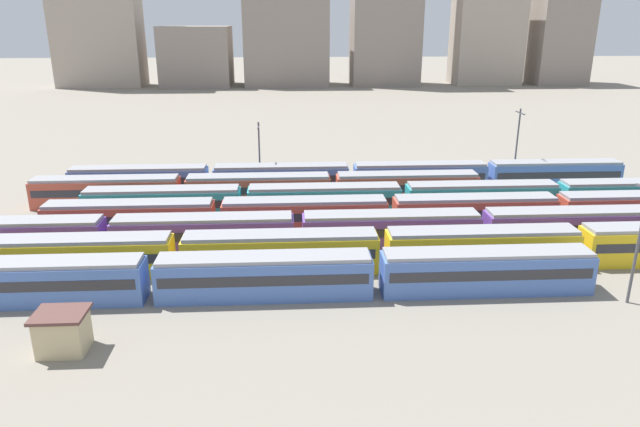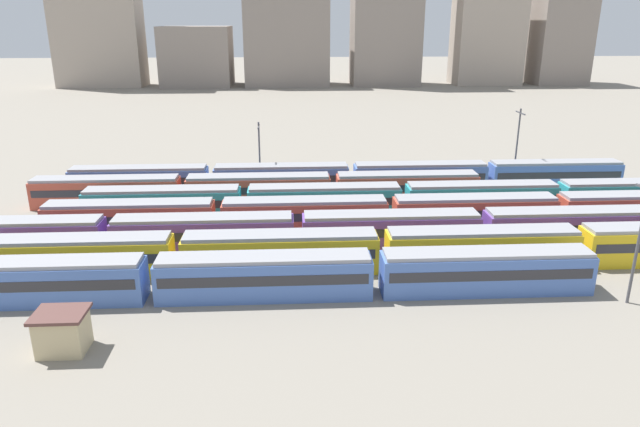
% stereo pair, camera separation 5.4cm
% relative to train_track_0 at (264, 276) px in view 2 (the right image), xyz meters
% --- Properties ---
extents(ground_plane, '(600.00, 600.00, 0.00)m').
position_rel_train_track_0_xyz_m(ground_plane, '(-15.10, 15.60, -1.90)').
color(ground_plane, gray).
extents(train_track_0, '(55.80, 3.06, 3.75)m').
position_rel_train_track_0_xyz_m(train_track_0, '(0.00, 0.00, 0.00)').
color(train_track_0, '#4C70BC').
rests_on(train_track_0, ground_plane).
extents(train_track_1, '(74.70, 3.06, 3.75)m').
position_rel_train_track_0_xyz_m(train_track_1, '(10.75, 5.20, 0.00)').
color(train_track_1, yellow).
rests_on(train_track_1, ground_plane).
extents(train_track_2, '(93.60, 3.06, 3.75)m').
position_rel_train_track_0_xyz_m(train_track_2, '(12.47, 10.40, 0.00)').
color(train_track_2, '#6B429E').
rests_on(train_track_2, ground_plane).
extents(train_track_3, '(112.50, 3.06, 3.75)m').
position_rel_train_track_0_xyz_m(train_track_3, '(32.21, 15.60, 0.00)').
color(train_track_3, '#BC4C38').
rests_on(train_track_3, ground_plane).
extents(train_track_4, '(93.60, 3.06, 3.75)m').
position_rel_train_track_0_xyz_m(train_track_4, '(25.23, 20.80, 0.00)').
color(train_track_4, teal).
rests_on(train_track_4, ground_plane).
extents(train_track_5, '(55.80, 3.06, 3.75)m').
position_rel_train_track_0_xyz_m(train_track_5, '(-1.66, 26.00, 0.00)').
color(train_track_5, '#BC4C38').
rests_on(train_track_5, ground_plane).
extents(train_track_6, '(74.70, 3.06, 3.75)m').
position_rel_train_track_0_xyz_m(train_track_6, '(10.63, 31.20, 0.00)').
color(train_track_6, '#4C70BC').
rests_on(train_track_6, ground_plane).
extents(catenary_pole_0, '(0.24, 3.20, 10.36)m').
position_rel_train_track_0_xyz_m(catenary_pole_0, '(30.07, -2.80, 3.83)').
color(catenary_pole_0, '#4C4C51').
rests_on(catenary_pole_0, ground_plane).
extents(catenary_pole_1, '(0.24, 3.20, 10.51)m').
position_rel_train_track_0_xyz_m(catenary_pole_1, '(34.46, 34.35, 3.90)').
color(catenary_pole_1, '#4C4C51').
rests_on(catenary_pole_1, ground_plane).
extents(catenary_pole_3, '(0.24, 3.20, 9.01)m').
position_rel_train_track_0_xyz_m(catenary_pole_3, '(-1.83, 34.20, 3.13)').
color(catenary_pole_3, '#4C4C51').
rests_on(catenary_pole_3, ground_plane).
extents(signal_hut, '(3.60, 3.00, 3.04)m').
position_rel_train_track_0_xyz_m(signal_hut, '(-13.89, -7.69, -0.35)').
color(signal_hut, '#C6B284').
rests_on(signal_hut, ground_plane).
extents(distant_building_0, '(28.23, 13.30, 53.23)m').
position_rel_train_track_0_xyz_m(distant_building_0, '(-60.98, 162.36, 24.71)').
color(distant_building_0, '#A89989').
rests_on(distant_building_0, ground_plane).
extents(distant_building_1, '(23.27, 20.54, 19.78)m').
position_rel_train_track_0_xyz_m(distant_building_1, '(-28.61, 162.36, 7.98)').
color(distant_building_1, gray).
rests_on(distant_building_1, ground_plane).
extents(distant_building_2, '(28.49, 18.90, 28.27)m').
position_rel_train_track_0_xyz_m(distant_building_2, '(2.20, 162.36, 12.23)').
color(distant_building_2, gray).
rests_on(distant_building_2, ground_plane).
extents(distant_building_3, '(23.09, 16.48, 54.90)m').
position_rel_train_track_0_xyz_m(distant_building_3, '(36.23, 162.36, 25.55)').
color(distant_building_3, gray).
rests_on(distant_building_3, ground_plane).
extents(distant_building_4, '(22.79, 14.85, 32.02)m').
position_rel_train_track_0_xyz_m(distant_building_4, '(72.10, 162.36, 14.10)').
color(distant_building_4, '#A89989').
rests_on(distant_building_4, ground_plane).
extents(distant_building_5, '(18.09, 17.86, 31.10)m').
position_rel_train_track_0_xyz_m(distant_building_5, '(97.64, 162.36, 13.64)').
color(distant_building_5, gray).
rests_on(distant_building_5, ground_plane).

